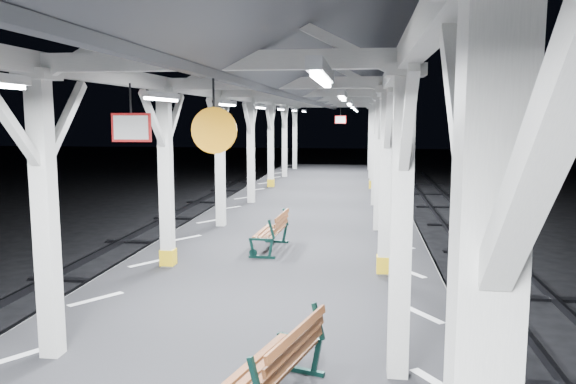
# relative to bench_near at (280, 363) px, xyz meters

# --- Properties ---
(ground) EXTENTS (120.00, 120.00, 0.00)m
(ground) POSITION_rel_bench_near_xyz_m (-0.83, 2.82, -1.45)
(ground) COLOR black
(ground) RESTS_ON ground
(platform) EXTENTS (6.00, 50.00, 1.00)m
(platform) POSITION_rel_bench_near_xyz_m (-0.83, 2.82, -0.95)
(platform) COLOR black
(platform) RESTS_ON ground
(hazard_stripes_left) EXTENTS (1.00, 48.00, 0.01)m
(hazard_stripes_left) POSITION_rel_bench_near_xyz_m (-3.28, 2.82, -0.44)
(hazard_stripes_left) COLOR silver
(hazard_stripes_left) RESTS_ON platform
(hazard_stripes_right) EXTENTS (1.00, 48.00, 0.01)m
(hazard_stripes_right) POSITION_rel_bench_near_xyz_m (1.62, 2.82, -0.44)
(hazard_stripes_right) COLOR silver
(hazard_stripes_right) RESTS_ON platform
(canopy) EXTENTS (5.40, 49.00, 4.65)m
(canopy) POSITION_rel_bench_near_xyz_m (-0.83, 2.80, 3.12)
(canopy) COLOR silver
(canopy) RESTS_ON platform
(bench_near) EXTENTS (0.96, 1.64, 0.84)m
(bench_near) POSITION_rel_bench_near_xyz_m (0.00, 0.00, 0.00)
(bench_near) COLOR black
(bench_near) RESTS_ON platform
(bench_mid) EXTENTS (0.64, 1.51, 0.80)m
(bench_mid) POSITION_rel_bench_near_xyz_m (-1.06, 6.34, -0.02)
(bench_mid) COLOR black
(bench_mid) RESTS_ON platform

